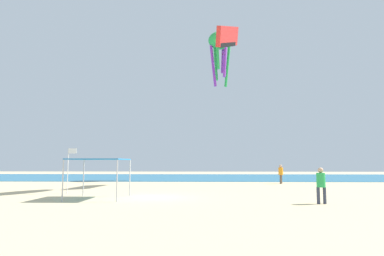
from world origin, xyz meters
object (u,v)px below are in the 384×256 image
Objects in this scene: canopy_tent at (99,161)px; kite_octopus_green at (220,43)px; person_leftmost at (321,182)px; person_near_tent at (281,173)px; banner_flag at (69,166)px; kite_parafoil_red at (228,37)px.

canopy_tent is 27.46m from kite_octopus_green.
person_near_tent is at bearing 79.68° from person_leftmost.
banner_flag is 0.44× the size of kite_octopus_green.
banner_flag is (-17.08, -10.95, 0.79)m from person_near_tent.
person_near_tent is 1.02× the size of person_leftmost.
person_leftmost is at bearing -160.88° from person_near_tent.
person_near_tent is 0.61× the size of banner_flag.
banner_flag is 0.50× the size of kite_parafoil_red.
person_leftmost is at bearing -9.65° from canopy_tent.
banner_flag is 26.56m from kite_octopus_green.
kite_parafoil_red is at bearing 54.44° from canopy_tent.
person_near_tent is (14.00, 13.98, -1.13)m from canopy_tent.
person_near_tent is 20.31m from banner_flag.
person_near_tent is at bearing 130.40° from kite_parafoil_red.
canopy_tent is 0.46× the size of kite_octopus_green.
kite_parafoil_red is 0.88× the size of kite_octopus_green.
kite_octopus_green is at bearing 57.85° from banner_flag.
person_leftmost is 0.30× the size of kite_parafoil_red.
kite_octopus_green is at bearing 94.98° from person_leftmost.
canopy_tent is 1.04× the size of banner_flag.
person_leftmost is 20.01m from kite_parafoil_red.
canopy_tent is at bearing 159.84° from person_near_tent.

